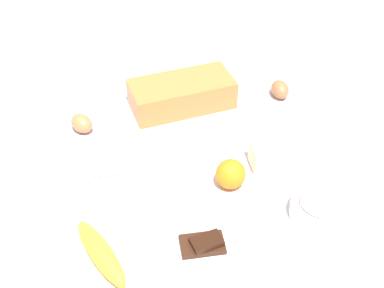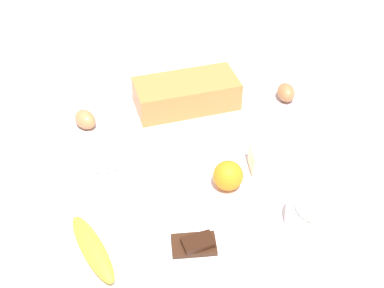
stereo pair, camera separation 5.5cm
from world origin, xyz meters
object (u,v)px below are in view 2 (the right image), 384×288
at_px(banana, 92,248).
at_px(flour_bowl, 315,213).
at_px(egg_near_butter, 286,92).
at_px(orange_fruit, 228,176).
at_px(egg_beside_bowl, 85,119).
at_px(sugar_bowl, 106,164).
at_px(butter_block, 270,159).
at_px(chocolate_plate, 194,247).
at_px(loaf_pan, 186,93).

bearing_deg(banana, flour_bowl, 4.09).
height_order(flour_bowl, egg_near_butter, flour_bowl).
bearing_deg(orange_fruit, egg_beside_bowl, 141.98).
bearing_deg(egg_near_butter, sugar_bowl, -154.06).
distance_m(flour_bowl, sugar_bowl, 0.49).
xyz_separation_m(egg_near_butter, egg_beside_bowl, (-0.56, -0.06, -0.00)).
bearing_deg(orange_fruit, flour_bowl, -37.35).
height_order(butter_block, chocolate_plate, butter_block).
bearing_deg(chocolate_plate, loaf_pan, 85.83).
bearing_deg(butter_block, egg_near_butter, 67.65).
bearing_deg(egg_beside_bowl, sugar_bowl, -72.69).
relative_size(flour_bowl, egg_beside_bowl, 1.83).
bearing_deg(loaf_pan, egg_near_butter, -10.83).
relative_size(loaf_pan, chocolate_plate, 2.30).
height_order(flour_bowl, sugar_bowl, flour_bowl).
height_order(banana, egg_near_butter, egg_near_butter).
xyz_separation_m(loaf_pan, sugar_bowl, (-0.22, -0.25, -0.01)).
bearing_deg(butter_block, flour_bowl, -72.18).
distance_m(loaf_pan, banana, 0.54).
bearing_deg(orange_fruit, chocolate_plate, -119.61).
distance_m(loaf_pan, sugar_bowl, 0.33).
height_order(loaf_pan, butter_block, loaf_pan).
bearing_deg(flour_bowl, butter_block, 107.82).
height_order(banana, butter_block, butter_block).
bearing_deg(butter_block, banana, -152.90).
xyz_separation_m(loaf_pan, chocolate_plate, (-0.04, -0.50, -0.03)).
bearing_deg(egg_beside_bowl, flour_bowl, -37.80).
bearing_deg(loaf_pan, banana, -126.42).
relative_size(banana, chocolate_plate, 1.46).
relative_size(butter_block, egg_beside_bowl, 1.35).
distance_m(orange_fruit, butter_block, 0.12).
bearing_deg(banana, orange_fruit, 27.88).
xyz_separation_m(butter_block, egg_near_butter, (0.11, 0.27, -0.01)).
bearing_deg(orange_fruit, sugar_bowl, 163.92).
height_order(sugar_bowl, orange_fruit, orange_fruit).
bearing_deg(egg_beside_bowl, egg_near_butter, 6.26).
bearing_deg(chocolate_plate, flour_bowl, 9.77).
distance_m(sugar_bowl, banana, 0.24).
distance_m(loaf_pan, egg_beside_bowl, 0.28).
distance_m(loaf_pan, butter_block, 0.33).
bearing_deg(egg_beside_bowl, loaf_pan, 13.21).
relative_size(banana, egg_beside_bowl, 2.84).
relative_size(loaf_pan, flour_bowl, 2.44).
bearing_deg(chocolate_plate, egg_beside_bowl, 118.80).
distance_m(banana, orange_fruit, 0.34).
distance_m(sugar_bowl, egg_near_butter, 0.56).
xyz_separation_m(sugar_bowl, butter_block, (0.39, -0.03, 0.00)).
relative_size(flour_bowl, orange_fruit, 1.76).
height_order(loaf_pan, banana, loaf_pan).
height_order(orange_fruit, egg_beside_bowl, orange_fruit).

